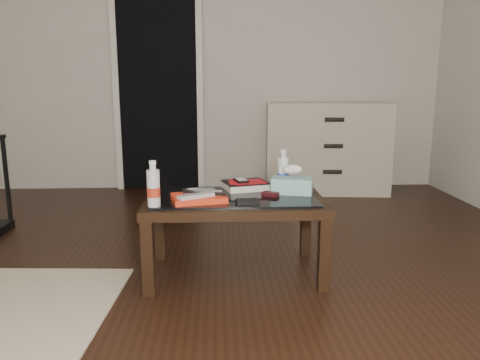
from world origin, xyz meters
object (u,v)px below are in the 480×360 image
object	(u,v)px
tissue_box	(292,186)
water_bottle_left	(153,184)
coffee_table	(235,207)
water_bottle_right	(283,170)
textbook	(245,185)
dresser	(327,148)

from	to	relation	value
tissue_box	water_bottle_left	bearing A→B (deg)	-147.30
coffee_table	water_bottle_right	size ratio (longest dim) A/B	4.20
coffee_table	textbook	world-z (taller)	textbook
textbook	water_bottle_left	distance (m)	0.63
dresser	water_bottle_right	size ratio (longest dim) A/B	5.22
textbook	water_bottle_right	xyz separation A→B (m)	(0.22, -0.01, 0.10)
dresser	water_bottle_left	xyz separation A→B (m)	(-1.43, -2.27, 0.13)
coffee_table	tissue_box	bearing A→B (deg)	8.24
dresser	water_bottle_right	bearing A→B (deg)	-104.83
coffee_table	dresser	size ratio (longest dim) A/B	0.80
textbook	tissue_box	world-z (taller)	tissue_box
coffee_table	dresser	bearing A→B (deg)	63.99
dresser	water_bottle_left	size ratio (longest dim) A/B	5.22
water_bottle_left	dresser	bearing A→B (deg)	57.74
coffee_table	water_bottle_left	size ratio (longest dim) A/B	4.20
textbook	water_bottle_left	xyz separation A→B (m)	(-0.49, -0.37, 0.10)
dresser	tissue_box	world-z (taller)	dresser
water_bottle_right	tissue_box	bearing A→B (deg)	-71.17
coffee_table	water_bottle_left	bearing A→B (deg)	-154.38
coffee_table	water_bottle_right	xyz separation A→B (m)	(0.29, 0.16, 0.18)
dresser	water_bottle_left	distance (m)	2.69
dresser	water_bottle_right	distance (m)	2.04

